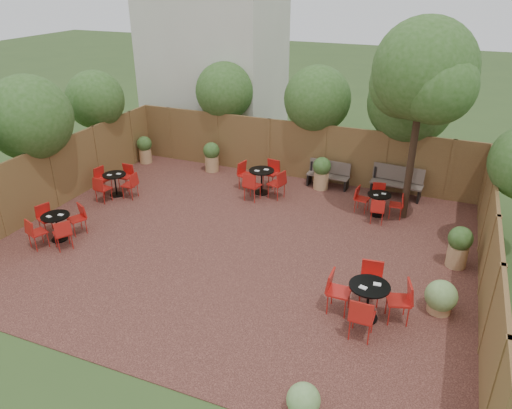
% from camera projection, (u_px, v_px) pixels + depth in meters
% --- Properties ---
extents(ground, '(80.00, 80.00, 0.00)m').
position_uv_depth(ground, '(236.00, 244.00, 12.95)').
color(ground, '#354F23').
rests_on(ground, ground).
extents(courtyard_paving, '(12.00, 10.00, 0.02)m').
position_uv_depth(courtyard_paving, '(236.00, 243.00, 12.94)').
color(courtyard_paving, '#331914').
rests_on(courtyard_paving, ground).
extents(fence_back, '(12.00, 0.08, 2.00)m').
position_uv_depth(fence_back, '(296.00, 150.00, 16.68)').
color(fence_back, brown).
rests_on(fence_back, ground).
extents(fence_left, '(0.08, 10.00, 2.00)m').
position_uv_depth(fence_left, '(54.00, 176.00, 14.56)').
color(fence_left, brown).
rests_on(fence_left, ground).
extents(fence_right, '(0.08, 10.00, 2.00)m').
position_uv_depth(fence_right, '(489.00, 257.00, 10.47)').
color(fence_right, brown).
rests_on(fence_right, ground).
extents(neighbour_building, '(5.00, 4.00, 8.00)m').
position_uv_depth(neighbour_building, '(214.00, 42.00, 19.42)').
color(neighbour_building, beige).
rests_on(neighbour_building, ground).
extents(overhang_foliage, '(15.24, 10.60, 2.74)m').
position_uv_depth(overhang_foliage, '(240.00, 109.00, 15.02)').
color(overhang_foliage, '#2C511A').
rests_on(overhang_foliage, ground).
extents(courtyard_tree, '(2.81, 2.72, 5.60)m').
position_uv_depth(courtyard_tree, '(423.00, 76.00, 12.55)').
color(courtyard_tree, black).
rests_on(courtyard_tree, courtyard_paving).
extents(park_bench_left, '(1.42, 0.52, 0.86)m').
position_uv_depth(park_bench_left, '(329.00, 174.00, 16.16)').
color(park_bench_left, brown).
rests_on(park_bench_left, courtyard_paving).
extents(park_bench_right, '(1.64, 0.63, 0.99)m').
position_uv_depth(park_bench_right, '(397.00, 182.00, 15.39)').
color(park_bench_right, brown).
rests_on(park_bench_right, courtyard_paving).
extents(bistro_tables, '(10.23, 6.76, 0.95)m').
position_uv_depth(bistro_tables, '(234.00, 215.00, 13.46)').
color(bistro_tables, black).
rests_on(bistro_tables, courtyard_paving).
extents(planters, '(11.65, 3.95, 1.09)m').
position_uv_depth(planters, '(271.00, 175.00, 15.71)').
color(planters, tan).
rests_on(planters, courtyard_paving).
extents(low_shrubs, '(2.75, 4.28, 0.73)m').
position_uv_depth(low_shrubs, '(410.00, 354.00, 8.74)').
color(low_shrubs, tan).
rests_on(low_shrubs, courtyard_paving).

